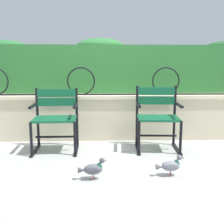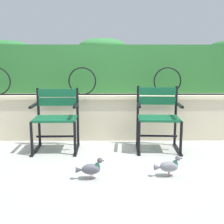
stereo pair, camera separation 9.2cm
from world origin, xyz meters
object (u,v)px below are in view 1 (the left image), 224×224
(park_chair_right, at_px, (157,116))
(pigeon_far_side, at_px, (170,165))
(pigeon_near_chairs, at_px, (93,169))
(park_chair_left, at_px, (56,117))

(park_chair_right, relative_size, pigeon_far_side, 2.94)
(park_chair_right, height_order, pigeon_near_chairs, park_chair_right)
(pigeon_near_chairs, height_order, pigeon_far_side, same)
(park_chair_left, height_order, park_chair_right, park_chair_right)
(park_chair_right, distance_m, pigeon_near_chairs, 1.38)
(park_chair_right, xyz_separation_m, pigeon_far_side, (-0.04, -0.96, -0.35))
(park_chair_left, relative_size, pigeon_far_side, 2.86)
(park_chair_left, bearing_deg, park_chair_right, 0.59)
(park_chair_right, height_order, pigeon_far_side, park_chair_right)
(park_chair_right, bearing_deg, park_chair_left, -179.41)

